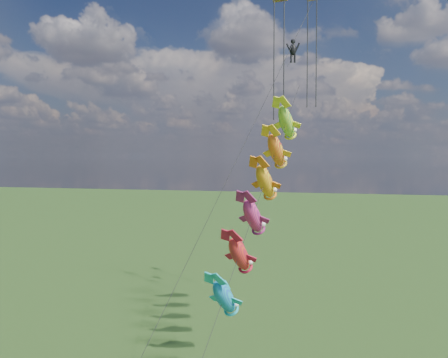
# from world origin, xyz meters

# --- Properties ---
(fish_windsock_rig) EXTENTS (3.85, 15.58, 17.27)m
(fish_windsock_rig) POSITION_xyz_m (14.95, 10.66, 9.71)
(fish_windsock_rig) COLOR brown
(fish_windsock_rig) RESTS_ON ground
(parafoil_rig) EXTENTS (8.81, 15.69, 24.35)m
(parafoil_rig) POSITION_xyz_m (15.84, 17.66, 19.85)
(parafoil_rig) COLOR brown
(parafoil_rig) RESTS_ON ground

